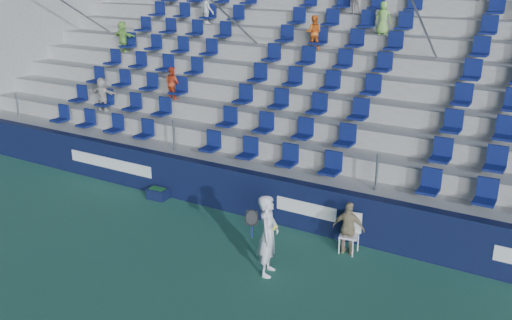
{
  "coord_description": "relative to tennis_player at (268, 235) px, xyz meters",
  "views": [
    {
      "loc": [
        6.98,
        -8.53,
        6.24
      ],
      "look_at": [
        0.2,
        2.8,
        1.7
      ],
      "focal_mm": 40.0,
      "sensor_mm": 36.0,
      "label": 1
    }
  ],
  "objects": [
    {
      "name": "ball_bin",
      "position": [
        -4.68,
        1.96,
        -0.72
      ],
      "size": [
        0.58,
        0.41,
        0.31
      ],
      "color": "#0E1434",
      "rests_on": "ground"
    },
    {
      "name": "line_judge",
      "position": [
        1.11,
        1.71,
        -0.27
      ],
      "size": [
        0.76,
        0.39,
        1.25
      ],
      "primitive_type": "imported",
      "rotation": [
        0.0,
        0.0,
        3.26
      ],
      "color": "tan",
      "rests_on": "ground"
    },
    {
      "name": "ground",
      "position": [
        -1.7,
        -0.79,
        -0.89
      ],
      "size": [
        70.0,
        70.0,
        0.0
      ],
      "primitive_type": "plane",
      "color": "#2D6952",
      "rests_on": "ground"
    },
    {
      "name": "sponsor_wall",
      "position": [
        -1.69,
        2.36,
        -0.29
      ],
      "size": [
        24.0,
        0.32,
        1.2
      ],
      "color": "#0E1535",
      "rests_on": "ground"
    },
    {
      "name": "grandstand",
      "position": [
        -1.7,
        7.45,
        1.24
      ],
      "size": [
        24.0,
        8.17,
        6.63
      ],
      "color": "#A9A9A4",
      "rests_on": "ground"
    },
    {
      "name": "tennis_player",
      "position": [
        0.0,
        0.0,
        0.0
      ],
      "size": [
        0.7,
        0.74,
        1.78
      ],
      "color": "silver",
      "rests_on": "ground"
    },
    {
      "name": "line_judge_chair",
      "position": [
        1.11,
        1.85,
        -0.37
      ],
      "size": [
        0.48,
        0.49,
        0.92
      ],
      "color": "white",
      "rests_on": "ground"
    }
  ]
}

